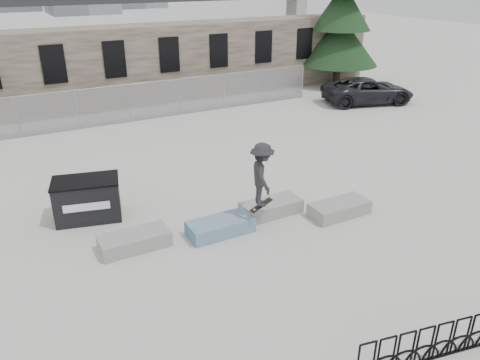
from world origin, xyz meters
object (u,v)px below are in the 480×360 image
(planter_offset, at_px, (339,208))
(bike_rack, at_px, (452,338))
(planter_center_right, at_px, (271,207))
(dumpster, at_px, (87,199))
(suv, at_px, (368,91))
(planter_far_left, at_px, (135,240))
(skateboarder, at_px, (262,175))
(planter_center_left, at_px, (220,226))
(spruce_tree, at_px, (342,15))

(planter_offset, relative_size, bike_rack, 0.41)
(planter_center_right, height_order, planter_offset, same)
(dumpster, bearing_deg, suv, 34.29)
(planter_far_left, height_order, planter_center_right, same)
(planter_offset, xyz_separation_m, dumpster, (-7.27, 3.72, 0.43))
(dumpster, relative_size, skateboarder, 1.07)
(planter_far_left, relative_size, planter_offset, 1.00)
(dumpster, bearing_deg, planter_far_left, -58.94)
(bike_rack, xyz_separation_m, suv, (12.70, 16.39, 0.32))
(planter_far_left, distance_m, skateboarder, 4.18)
(suv, bearing_deg, skateboarder, 143.26)
(bike_rack, bearing_deg, skateboarder, 96.67)
(planter_center_right, relative_size, planter_offset, 1.00)
(planter_center_right, height_order, dumpster, dumpster)
(planter_far_left, height_order, planter_center_left, same)
(bike_rack, bearing_deg, planter_center_right, 89.77)
(skateboarder, bearing_deg, planter_center_left, 93.04)
(skateboarder, bearing_deg, planter_offset, -82.69)
(suv, bearing_deg, spruce_tree, -1.79)
(planter_center_left, relative_size, planter_center_right, 1.00)
(bike_rack, distance_m, spruce_tree, 26.06)
(bike_rack, xyz_separation_m, spruce_tree, (14.35, 21.34, 4.20))
(planter_far_left, height_order, bike_rack, bike_rack)
(bike_rack, relative_size, spruce_tree, 0.42)
(planter_offset, bearing_deg, bike_rack, -108.25)
(planter_far_left, bearing_deg, suv, 28.08)
(spruce_tree, distance_m, skateboarder, 21.41)
(skateboarder, bearing_deg, spruce_tree, -27.93)
(planter_center_left, distance_m, dumpster, 4.43)
(planter_center_right, bearing_deg, bike_rack, -90.23)
(planter_center_right, height_order, skateboarder, skateboarder)
(planter_center_left, xyz_separation_m, suv, (14.70, 9.65, 0.51))
(planter_far_left, bearing_deg, planter_center_left, -10.01)
(dumpster, xyz_separation_m, skateboarder, (4.56, -3.23, 1.14))
(planter_offset, relative_size, skateboarder, 0.93)
(planter_center_right, relative_size, skateboarder, 0.93)
(planter_center_left, bearing_deg, planter_offset, -11.48)
(spruce_tree, bearing_deg, planter_center_right, -135.13)
(planter_center_right, bearing_deg, suv, 36.32)
(planter_offset, height_order, spruce_tree, spruce_tree)
(planter_far_left, distance_m, bike_rack, 8.51)
(bike_rack, xyz_separation_m, skateboarder, (-0.75, 6.42, 1.38))
(planter_far_left, relative_size, dumpster, 0.87)
(bike_rack, height_order, spruce_tree, spruce_tree)
(planter_center_left, bearing_deg, planter_far_left, 169.99)
(planter_center_left, bearing_deg, suv, 33.28)
(suv, distance_m, skateboarder, 16.77)
(dumpster, relative_size, bike_rack, 0.47)
(suv, bearing_deg, bike_rack, 158.95)
(planter_center_left, distance_m, skateboarder, 2.04)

